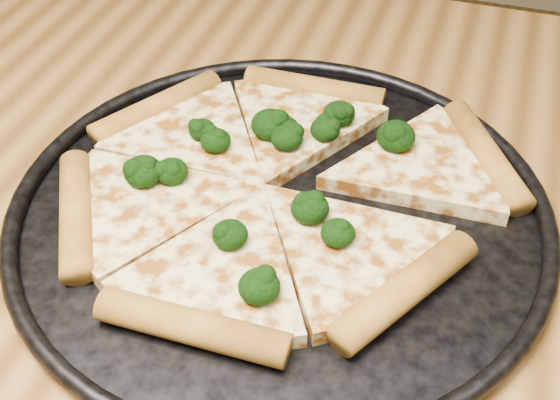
% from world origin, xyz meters
% --- Properties ---
extents(dining_table, '(1.20, 0.90, 0.75)m').
position_xyz_m(dining_table, '(0.00, 0.00, 0.66)').
color(dining_table, olive).
rests_on(dining_table, ground).
extents(pizza_pan, '(0.39, 0.39, 0.02)m').
position_xyz_m(pizza_pan, '(0.04, 0.07, 0.76)').
color(pizza_pan, black).
rests_on(pizza_pan, dining_table).
extents(pizza, '(0.35, 0.30, 0.02)m').
position_xyz_m(pizza, '(0.03, 0.09, 0.77)').
color(pizza, '#FCEA9A').
rests_on(pizza, pizza_pan).
extents(broccoli_florets, '(0.20, 0.22, 0.02)m').
position_xyz_m(broccoli_florets, '(0.03, 0.10, 0.78)').
color(broccoli_florets, black).
rests_on(broccoli_florets, pizza).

